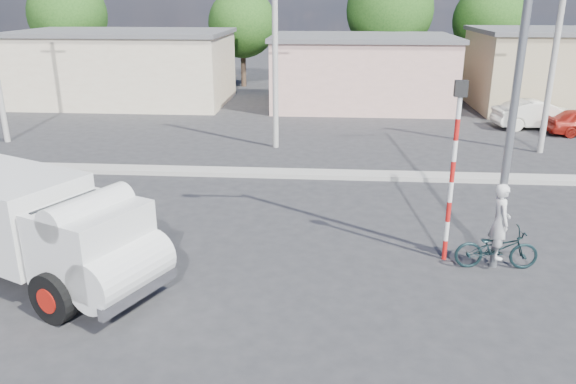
# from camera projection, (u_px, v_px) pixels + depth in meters

# --- Properties ---
(ground_plane) EXTENTS (120.00, 120.00, 0.00)m
(ground_plane) POSITION_uv_depth(u_px,v_px,m) (311.00, 283.00, 12.62)
(ground_plane) COLOR #29292B
(ground_plane) RESTS_ON ground
(median) EXTENTS (40.00, 0.80, 0.16)m
(median) POSITION_uv_depth(u_px,v_px,m) (320.00, 174.00, 20.12)
(median) COLOR #99968E
(median) RESTS_ON ground
(truck) EXTENTS (6.14, 4.32, 2.40)m
(truck) POSITION_uv_depth(u_px,v_px,m) (40.00, 228.00, 12.24)
(truck) COLOR black
(truck) RESTS_ON ground
(bicycle) EXTENTS (1.95, 0.74, 1.01)m
(bicycle) POSITION_uv_depth(u_px,v_px,m) (497.00, 248.00, 13.19)
(bicycle) COLOR #14272A
(bicycle) RESTS_ON ground
(cyclist) EXTENTS (0.45, 0.67, 1.80)m
(cyclist) POSITION_uv_depth(u_px,v_px,m) (499.00, 233.00, 13.06)
(cyclist) COLOR silver
(cyclist) RESTS_ON ground
(car_cream) EXTENTS (4.30, 1.91, 1.37)m
(car_cream) POSITION_uv_depth(u_px,v_px,m) (538.00, 114.00, 27.27)
(car_cream) COLOR white
(car_cream) RESTS_ON ground
(traffic_pole) EXTENTS (0.28, 0.18, 4.36)m
(traffic_pole) POSITION_uv_depth(u_px,v_px,m) (454.00, 157.00, 12.94)
(traffic_pole) COLOR red
(traffic_pole) RESTS_ON ground
(streetlight) EXTENTS (2.34, 0.22, 9.00)m
(streetlight) POSITION_uv_depth(u_px,v_px,m) (513.00, 54.00, 11.81)
(streetlight) COLOR slate
(streetlight) RESTS_ON ground
(building_row) EXTENTS (37.80, 7.30, 4.44)m
(building_row) POSITION_uv_depth(u_px,v_px,m) (346.00, 69.00, 32.54)
(building_row) COLOR beige
(building_row) RESTS_ON ground
(tree_row) EXTENTS (43.62, 7.43, 8.42)m
(tree_row) POSITION_uv_depth(u_px,v_px,m) (385.00, 14.00, 37.47)
(tree_row) COLOR #38281E
(tree_row) RESTS_ON ground
(utility_poles) EXTENTS (35.40, 0.24, 8.00)m
(utility_poles) POSITION_uv_depth(u_px,v_px,m) (406.00, 51.00, 22.33)
(utility_poles) COLOR #99968E
(utility_poles) RESTS_ON ground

